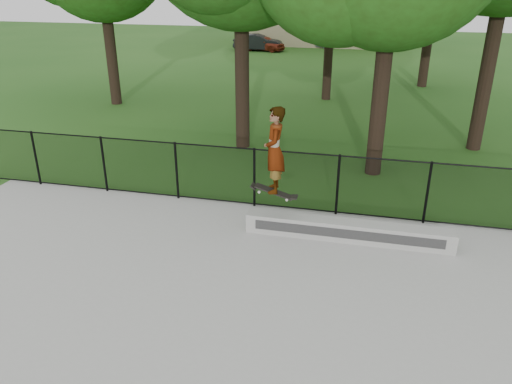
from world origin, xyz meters
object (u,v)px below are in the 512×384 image
grind_ledge (348,231)px  skater_airborne (275,151)px  car_b (258,42)px  car_a (264,43)px  car_c (313,39)px

grind_ledge → skater_airborne: size_ratio=2.19×
grind_ledge → car_b: 29.17m
grind_ledge → car_a: bearing=106.0°
car_a → skater_airborne: 28.83m
car_c → car_a: bearing=146.9°
car_b → car_c: (3.74, 3.18, -0.03)m
car_a → car_b: bearing=117.9°
car_b → car_c: 4.91m
car_c → skater_airborne: skater_airborne is taller
car_a → car_b: car_b is taller
grind_ledge → car_c: 31.45m
grind_ledge → car_a: 29.11m
car_b → skater_airborne: bearing=-168.0°
car_b → car_a: bearing=-82.9°
skater_airborne → grind_ledge: bearing=3.3°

